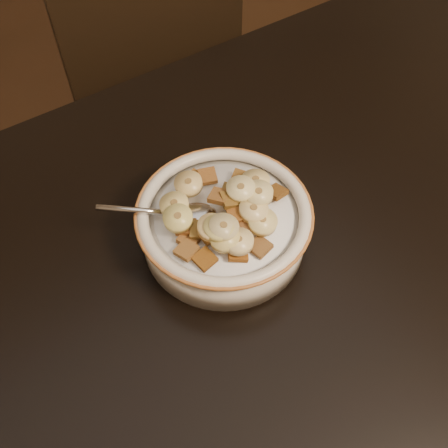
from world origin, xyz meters
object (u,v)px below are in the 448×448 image
table (319,309)px  spoon (197,215)px  cereal_bowl (224,228)px  chair (200,156)px

table → spoon: bearing=115.9°
table → cereal_bowl: bearing=108.9°
table → chair: (0.13, 0.53, -0.30)m
table → cereal_bowl: 0.14m
chair → cereal_bowl: 0.56m
table → chair: bearing=72.9°
chair → table: bearing=-99.0°
table → spoon: (-0.07, 0.14, 0.07)m
spoon → table: bearing=57.1°
chair → spoon: (-0.21, -0.39, 0.36)m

